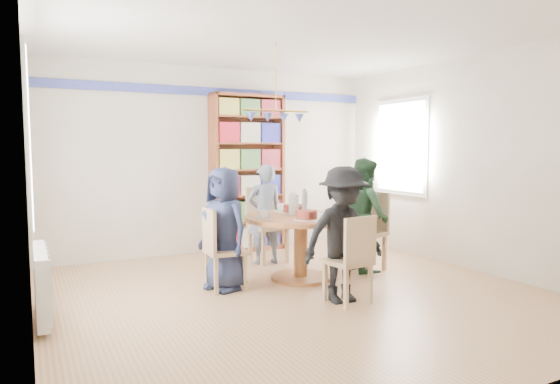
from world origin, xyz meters
TOP-DOWN VIEW (x-y plane):
  - ground at (0.00, 0.00)m, footprint 5.00×5.00m
  - room_shell at (-0.26, 0.87)m, footprint 5.00×5.00m
  - radiator at (-2.42, 0.30)m, footprint 0.12×1.00m
  - dining_table at (0.33, 0.51)m, footprint 1.30×1.30m
  - chair_left at (-0.69, 0.50)m, footprint 0.41×0.41m
  - chair_right at (1.34, 0.55)m, footprint 0.55×0.55m
  - chair_far at (0.37, 1.58)m, footprint 0.49×0.49m
  - chair_near at (0.31, -0.56)m, footprint 0.44×0.44m
  - person_left at (-0.61, 0.52)m, footprint 0.63×0.76m
  - person_right at (1.25, 0.52)m, footprint 0.67×0.79m
  - person_far at (0.30, 1.43)m, footprint 0.52×0.38m
  - person_near at (0.28, -0.43)m, footprint 0.89×0.53m
  - bookshelf at (0.44, 2.34)m, footprint 1.11×0.33m
  - tableware at (0.30, 0.54)m, footprint 1.15×1.15m

SIDE VIEW (x-z plane):
  - ground at x=0.00m, z-range 0.00..0.00m
  - radiator at x=-2.42m, z-range 0.05..0.65m
  - chair_near at x=0.31m, z-range 0.04..0.93m
  - chair_left at x=-0.69m, z-range 0.04..0.94m
  - chair_right at x=1.34m, z-range 0.05..1.03m
  - chair_far at x=0.37m, z-range 0.05..1.06m
  - dining_table at x=0.33m, z-range 0.18..0.93m
  - person_far at x=0.30m, z-range 0.00..1.32m
  - person_left at x=-0.61m, z-range 0.00..1.33m
  - person_near at x=0.28m, z-range 0.00..1.36m
  - person_right at x=1.25m, z-range 0.00..1.42m
  - tableware at x=0.30m, z-range 0.67..0.97m
  - bookshelf at x=0.44m, z-range -0.02..2.30m
  - room_shell at x=-0.26m, z-range -0.85..4.15m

